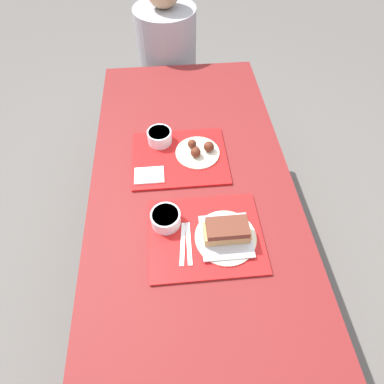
% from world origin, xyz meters
% --- Properties ---
extents(ground_plane, '(12.00, 12.00, 0.00)m').
position_xyz_m(ground_plane, '(0.00, 0.00, 0.00)').
color(ground_plane, '#605B56').
extents(picnic_table, '(0.85, 1.85, 0.72)m').
position_xyz_m(picnic_table, '(0.00, 0.00, 0.64)').
color(picnic_table, maroon).
rests_on(picnic_table, ground_plane).
extents(picnic_bench_far, '(0.81, 0.28, 0.43)m').
position_xyz_m(picnic_bench_far, '(0.00, 1.15, 0.37)').
color(picnic_bench_far, maroon).
rests_on(picnic_bench_far, ground_plane).
extents(tray_near, '(0.42, 0.34, 0.01)m').
position_xyz_m(tray_near, '(0.03, -0.22, 0.73)').
color(tray_near, red).
rests_on(tray_near, picnic_table).
extents(tray_far, '(0.42, 0.34, 0.01)m').
position_xyz_m(tray_far, '(-0.04, 0.18, 0.73)').
color(tray_far, red).
rests_on(tray_far, picnic_table).
extents(bowl_coleslaw_near, '(0.11, 0.11, 0.06)m').
position_xyz_m(bowl_coleslaw_near, '(-0.12, -0.15, 0.77)').
color(bowl_coleslaw_near, silver).
rests_on(bowl_coleslaw_near, tray_near).
extents(brisket_sandwich_plate, '(0.23, 0.23, 0.09)m').
position_xyz_m(brisket_sandwich_plate, '(0.10, -0.24, 0.77)').
color(brisket_sandwich_plate, beige).
rests_on(brisket_sandwich_plate, tray_near).
extents(plastic_fork_near, '(0.04, 0.17, 0.00)m').
position_xyz_m(plastic_fork_near, '(-0.06, -0.25, 0.74)').
color(plastic_fork_near, white).
rests_on(plastic_fork_near, tray_near).
extents(plastic_knife_near, '(0.02, 0.17, 0.00)m').
position_xyz_m(plastic_knife_near, '(-0.04, -0.25, 0.74)').
color(plastic_knife_near, white).
rests_on(plastic_knife_near, tray_near).
extents(bowl_coleslaw_far, '(0.11, 0.11, 0.06)m').
position_xyz_m(bowl_coleslaw_far, '(-0.13, 0.28, 0.77)').
color(bowl_coleslaw_far, silver).
rests_on(bowl_coleslaw_far, tray_far).
extents(wings_plate_far, '(0.20, 0.20, 0.05)m').
position_xyz_m(wings_plate_far, '(0.04, 0.19, 0.75)').
color(wings_plate_far, beige).
rests_on(wings_plate_far, tray_far).
extents(napkin_far, '(0.13, 0.09, 0.01)m').
position_xyz_m(napkin_far, '(-0.18, 0.08, 0.74)').
color(napkin_far, white).
rests_on(napkin_far, tray_far).
extents(person_seated_across, '(0.37, 0.37, 0.71)m').
position_xyz_m(person_seated_across, '(-0.06, 1.15, 0.73)').
color(person_seated_across, '#9E9EA3').
rests_on(person_seated_across, picnic_bench_far).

